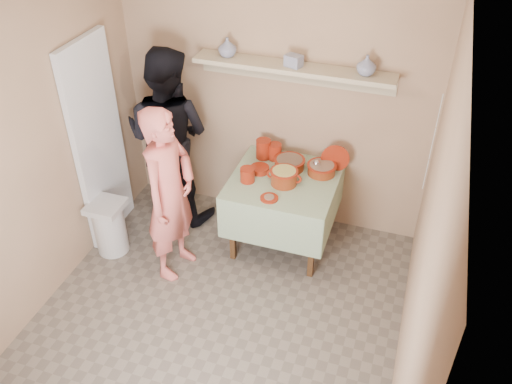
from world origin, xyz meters
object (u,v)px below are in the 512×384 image
at_px(person_cook, 170,195).
at_px(person_helper, 168,136).
at_px(cazuela_rice, 284,176).
at_px(serving_table, 284,189).
at_px(trash_bin, 110,227).

distance_m(person_cook, person_helper, 0.87).
bearing_deg(cazuela_rice, serving_table, 101.78).
xyz_separation_m(person_cook, cazuela_rice, (0.86, 0.57, 0.02)).
bearing_deg(person_helper, serving_table, 176.39).
relative_size(person_helper, trash_bin, 3.26).
bearing_deg(person_helper, trash_bin, 70.00).
distance_m(person_helper, cazuela_rice, 1.26).
bearing_deg(cazuela_rice, trash_bin, -160.20).
distance_m(person_cook, cazuela_rice, 1.03).
height_order(person_cook, cazuela_rice, person_cook).
distance_m(person_cook, trash_bin, 0.89).
bearing_deg(person_helper, cazuela_rice, 172.88).
relative_size(serving_table, trash_bin, 1.74).
distance_m(person_helper, trash_bin, 1.04).
xyz_separation_m(person_helper, serving_table, (1.23, -0.13, -0.27)).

